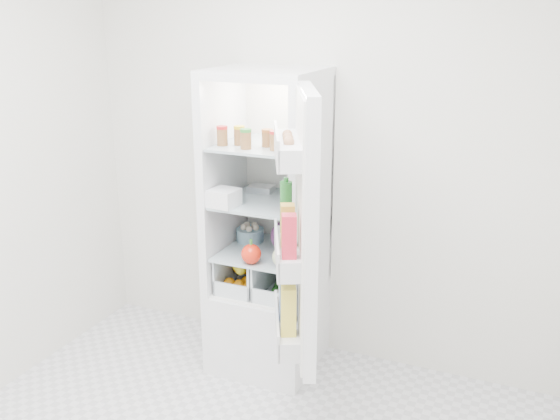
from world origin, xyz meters
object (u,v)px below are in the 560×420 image
at_px(red_cabbage, 287,236).
at_px(mushroom_bowl, 250,235).
at_px(refrigerator, 271,260).
at_px(fridge_door, 300,234).

height_order(red_cabbage, mushroom_bowl, red_cabbage).
bearing_deg(mushroom_bowl, refrigerator, -15.63).
xyz_separation_m(mushroom_bowl, fridge_door, (0.59, -0.65, 0.31)).
bearing_deg(refrigerator, fridge_door, -54.84).
bearing_deg(refrigerator, mushroom_bowl, 164.37).
bearing_deg(fridge_door, red_cabbage, 3.06).
bearing_deg(fridge_door, refrigerator, 9.93).
distance_m(refrigerator, mushroom_bowl, 0.20).
bearing_deg(mushroom_bowl, fridge_door, -48.07).
bearing_deg(red_cabbage, refrigerator, 165.60).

